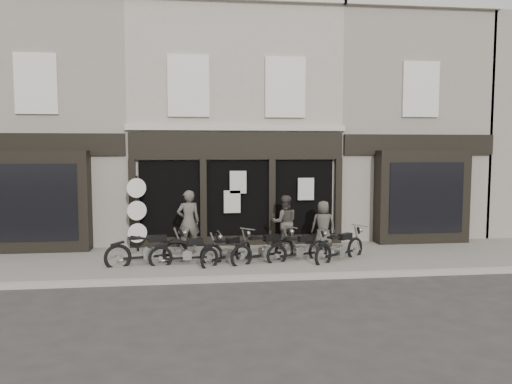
{
  "coord_description": "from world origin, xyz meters",
  "views": [
    {
      "loc": [
        -1.41,
        -13.65,
        3.37
      ],
      "look_at": [
        0.45,
        1.6,
        2.02
      ],
      "focal_mm": 35.0,
      "sensor_mm": 36.0,
      "label": 1
    }
  ],
  "objects": [
    {
      "name": "motorcycle_5",
      "position": [
        2.78,
        0.32,
        0.42
      ],
      "size": [
        1.9,
        1.51,
        1.05
      ],
      "rotation": [
        0.0,
        0.0,
        0.63
      ],
      "color": "black",
      "rests_on": "ground"
    },
    {
      "name": "ground_plane",
      "position": [
        0.0,
        0.0,
        0.0
      ],
      "size": [
        90.0,
        90.0,
        0.0
      ],
      "primitive_type": "plane",
      "color": "#2D2B28",
      "rests_on": "ground"
    },
    {
      "name": "neighbour_right",
      "position": [
        6.35,
        5.9,
        4.04
      ],
      "size": [
        5.6,
        6.73,
        8.34
      ],
      "color": "gray",
      "rests_on": "ground"
    },
    {
      "name": "central_building",
      "position": [
        0.0,
        5.95,
        4.08
      ],
      "size": [
        7.3,
        6.22,
        8.34
      ],
      "color": "#A79E8F",
      "rests_on": "ground"
    },
    {
      "name": "motorcycle_1",
      "position": [
        -1.66,
        0.3,
        0.4
      ],
      "size": [
        2.1,
        0.57,
        1.01
      ],
      "rotation": [
        0.0,
        0.0,
        0.11
      ],
      "color": "black",
      "rests_on": "ground"
    },
    {
      "name": "pavement",
      "position": [
        0.0,
        0.9,
        0.06
      ],
      "size": [
        30.0,
        4.2,
        0.12
      ],
      "primitive_type": "cube",
      "color": "slate",
      "rests_on": "ground_plane"
    },
    {
      "name": "advert_sign_post",
      "position": [
        -3.24,
        2.24,
        1.23
      ],
      "size": [
        0.59,
        0.39,
        2.52
      ],
      "rotation": [
        0.0,
        0.0,
        0.37
      ],
      "color": "black",
      "rests_on": "ground"
    },
    {
      "name": "motorcycle_3",
      "position": [
        0.54,
        0.34,
        0.42
      ],
      "size": [
        2.04,
        1.28,
        1.06
      ],
      "rotation": [
        0.0,
        0.0,
        0.48
      ],
      "color": "black",
      "rests_on": "ground"
    },
    {
      "name": "man_left",
      "position": [
        -1.64,
        1.86,
        1.1
      ],
      "size": [
        0.79,
        0.59,
        1.96
      ],
      "primitive_type": "imported",
      "rotation": [
        0.0,
        0.0,
        3.33
      ],
      "color": "#4D473F",
      "rests_on": "pavement"
    },
    {
      "name": "man_right",
      "position": [
        2.68,
        1.92,
        0.9
      ],
      "size": [
        0.85,
        0.64,
        1.57
      ],
      "primitive_type": "imported",
      "rotation": [
        0.0,
        0.0,
        2.94
      ],
      "color": "#423E37",
      "rests_on": "pavement"
    },
    {
      "name": "motorcycle_2",
      "position": [
        -0.52,
        0.38,
        0.39
      ],
      "size": [
        1.65,
        1.6,
        0.99
      ],
      "rotation": [
        0.0,
        0.0,
        0.76
      ],
      "color": "black",
      "rests_on": "ground"
    },
    {
      "name": "neighbour_left",
      "position": [
        -6.35,
        5.9,
        4.04
      ],
      "size": [
        5.6,
        6.73,
        8.34
      ],
      "color": "gray",
      "rests_on": "ground"
    },
    {
      "name": "motorcycle_4",
      "position": [
        1.56,
        0.43,
        0.39
      ],
      "size": [
        1.97,
        0.94,
        0.98
      ],
      "rotation": [
        0.0,
        0.0,
        0.33
      ],
      "color": "black",
      "rests_on": "ground"
    },
    {
      "name": "motorcycle_0",
      "position": [
        -2.75,
        0.43,
        0.45
      ],
      "size": [
        2.31,
        0.94,
        1.13
      ],
      "rotation": [
        0.0,
        0.0,
        0.26
      ],
      "color": "black",
      "rests_on": "ground"
    },
    {
      "name": "man_centre",
      "position": [
        1.44,
        2.07,
        0.99
      ],
      "size": [
        0.87,
        0.69,
        1.74
      ],
      "primitive_type": "imported",
      "rotation": [
        0.0,
        0.0,
        3.11
      ],
      "color": "#453E38",
      "rests_on": "pavement"
    },
    {
      "name": "kerb",
      "position": [
        0.0,
        -1.25,
        0.07
      ],
      "size": [
        30.0,
        0.25,
        0.13
      ],
      "primitive_type": "cube",
      "color": "gray",
      "rests_on": "ground_plane"
    }
  ]
}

